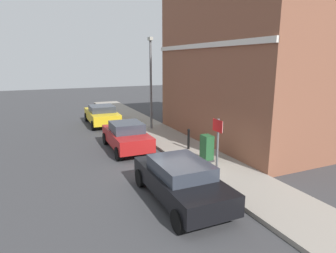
{
  "coord_description": "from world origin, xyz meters",
  "views": [
    {
      "loc": [
        -4.65,
        -10.0,
        4.47
      ],
      "look_at": [
        1.26,
        3.08,
        1.2
      ],
      "focal_mm": 31.07,
      "sensor_mm": 36.0,
      "label": 1
    }
  ],
  "objects_px": {
    "bollard_near_cabinet": "(189,138)",
    "lamppost": "(151,79)",
    "car_black": "(180,180)",
    "street_sign": "(218,140)",
    "car_yellow": "(102,115)",
    "car_red": "(127,136)",
    "utility_cabinet": "(207,149)"
  },
  "relations": [
    {
      "from": "bollard_near_cabinet",
      "to": "lamppost",
      "type": "relative_size",
      "value": 0.18
    },
    {
      "from": "car_black",
      "to": "bollard_near_cabinet",
      "type": "xyz_separation_m",
      "value": [
        2.71,
        4.49,
        -0.02
      ]
    },
    {
      "from": "street_sign",
      "to": "lamppost",
      "type": "relative_size",
      "value": 0.4
    },
    {
      "from": "car_black",
      "to": "lamppost",
      "type": "xyz_separation_m",
      "value": [
        2.67,
        9.53,
        2.57
      ]
    },
    {
      "from": "bollard_near_cabinet",
      "to": "lamppost",
      "type": "distance_m",
      "value": 5.67
    },
    {
      "from": "car_yellow",
      "to": "bollard_near_cabinet",
      "type": "height_order",
      "value": "car_yellow"
    },
    {
      "from": "car_black",
      "to": "car_red",
      "type": "distance_m",
      "value": 6.05
    },
    {
      "from": "street_sign",
      "to": "lamppost",
      "type": "xyz_separation_m",
      "value": [
        0.84,
        8.85,
        1.64
      ]
    },
    {
      "from": "car_black",
      "to": "bollard_near_cabinet",
      "type": "distance_m",
      "value": 5.25
    },
    {
      "from": "utility_cabinet",
      "to": "street_sign",
      "type": "distance_m",
      "value": 2.32
    },
    {
      "from": "car_black",
      "to": "utility_cabinet",
      "type": "distance_m",
      "value": 3.7
    },
    {
      "from": "lamppost",
      "to": "car_black",
      "type": "bearing_deg",
      "value": -105.65
    },
    {
      "from": "lamppost",
      "to": "car_red",
      "type": "bearing_deg",
      "value": -127.6
    },
    {
      "from": "bollard_near_cabinet",
      "to": "street_sign",
      "type": "relative_size",
      "value": 0.45
    },
    {
      "from": "utility_cabinet",
      "to": "car_black",
      "type": "bearing_deg",
      "value": -134.85
    },
    {
      "from": "utility_cabinet",
      "to": "street_sign",
      "type": "xyz_separation_m",
      "value": [
        -0.78,
        -1.95,
        0.98
      ]
    },
    {
      "from": "car_black",
      "to": "bollard_near_cabinet",
      "type": "height_order",
      "value": "car_black"
    },
    {
      "from": "car_black",
      "to": "street_sign",
      "type": "distance_m",
      "value": 2.16
    },
    {
      "from": "street_sign",
      "to": "lamppost",
      "type": "bearing_deg",
      "value": 84.55
    },
    {
      "from": "car_yellow",
      "to": "bollard_near_cabinet",
      "type": "distance_m",
      "value": 8.49
    },
    {
      "from": "car_yellow",
      "to": "utility_cabinet",
      "type": "xyz_separation_m",
      "value": [
        2.51,
        -9.94,
        -0.05
      ]
    },
    {
      "from": "car_yellow",
      "to": "street_sign",
      "type": "bearing_deg",
      "value": -170.67
    },
    {
      "from": "car_black",
      "to": "car_red",
      "type": "xyz_separation_m",
      "value": [
        -0.01,
        6.05,
        0.01
      ]
    },
    {
      "from": "car_yellow",
      "to": "bollard_near_cabinet",
      "type": "xyz_separation_m",
      "value": [
        2.61,
        -8.08,
        -0.03
      ]
    },
    {
      "from": "utility_cabinet",
      "to": "bollard_near_cabinet",
      "type": "xyz_separation_m",
      "value": [
        0.1,
        1.87,
        0.02
      ]
    },
    {
      "from": "car_yellow",
      "to": "street_sign",
      "type": "height_order",
      "value": "street_sign"
    },
    {
      "from": "car_red",
      "to": "utility_cabinet",
      "type": "height_order",
      "value": "car_red"
    },
    {
      "from": "car_yellow",
      "to": "lamppost",
      "type": "xyz_separation_m",
      "value": [
        2.57,
        -3.03,
        2.57
      ]
    },
    {
      "from": "car_yellow",
      "to": "lamppost",
      "type": "bearing_deg",
      "value": -138.63
    },
    {
      "from": "car_red",
      "to": "lamppost",
      "type": "relative_size",
      "value": 0.69
    },
    {
      "from": "utility_cabinet",
      "to": "street_sign",
      "type": "relative_size",
      "value": 0.5
    },
    {
      "from": "car_red",
      "to": "utility_cabinet",
      "type": "relative_size",
      "value": 3.46
    }
  ]
}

